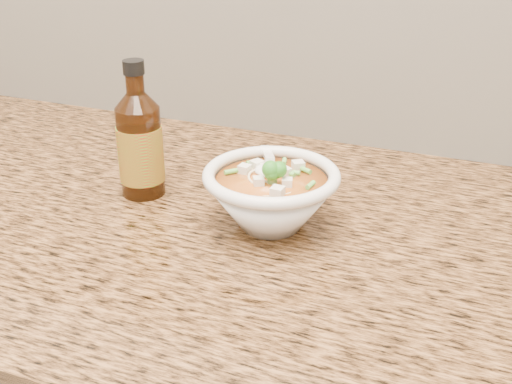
% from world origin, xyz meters
% --- Properties ---
extents(counter_slab, '(4.00, 0.68, 0.04)m').
position_xyz_m(counter_slab, '(0.00, 1.68, 0.88)').
color(counter_slab, brown).
rests_on(counter_slab, cabinet).
extents(soup_bowl, '(0.17, 0.18, 0.09)m').
position_xyz_m(soup_bowl, '(0.03, 1.67, 0.94)').
color(soup_bowl, white).
rests_on(soup_bowl, counter_slab).
extents(hot_sauce_bottle, '(0.07, 0.07, 0.19)m').
position_xyz_m(hot_sauce_bottle, '(-0.17, 1.69, 0.97)').
color(hot_sauce_bottle, '#3D1C08').
rests_on(hot_sauce_bottle, counter_slab).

